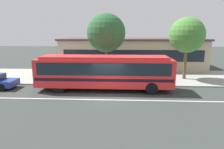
% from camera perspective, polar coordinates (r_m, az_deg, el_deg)
% --- Properties ---
extents(ground_plane, '(120.00, 120.00, 0.00)m').
position_cam_1_polar(ground_plane, '(16.08, -1.00, -6.13)').
color(ground_plane, '#343A38').
extents(sidewalk_slab, '(60.00, 8.00, 0.12)m').
position_cam_1_polar(sidewalk_slab, '(23.01, 0.28, -0.57)').
color(sidewalk_slab, '#9D9B93').
rests_on(sidewalk_slab, ground_plane).
extents(lane_stripe_center, '(56.00, 0.16, 0.01)m').
position_cam_1_polar(lane_stripe_center, '(15.32, -1.22, -7.03)').
color(lane_stripe_center, silver).
rests_on(lane_stripe_center, ground_plane).
extents(transit_bus, '(11.46, 2.51, 2.96)m').
position_cam_1_polar(transit_bus, '(17.48, -2.10, 1.11)').
color(transit_bus, red).
rests_on(transit_bus, ground_plane).
extents(pedestrian_waiting_near_sign, '(0.41, 0.41, 1.64)m').
position_cam_1_polar(pedestrian_waiting_near_sign, '(19.46, 8.33, 0.12)').
color(pedestrian_waiting_near_sign, navy).
rests_on(pedestrian_waiting_near_sign, sidewalk_slab).
extents(bus_stop_sign, '(0.08, 0.44, 2.49)m').
position_cam_1_polar(bus_stop_sign, '(19.60, 10.49, 2.05)').
color(bus_stop_sign, gray).
rests_on(bus_stop_sign, sidewalk_slab).
extents(street_tree_near_stop, '(3.88, 3.88, 6.69)m').
position_cam_1_polar(street_tree_near_stop, '(21.02, -1.64, 11.45)').
color(street_tree_near_stop, brown).
rests_on(street_tree_near_stop, sidewalk_slab).
extents(street_tree_mid_block, '(3.61, 3.61, 6.34)m').
position_cam_1_polar(street_tree_mid_block, '(22.56, 20.08, 10.20)').
color(street_tree_mid_block, brown).
rests_on(street_tree_mid_block, sidewalk_slab).
extents(station_building, '(18.90, 8.55, 4.13)m').
position_cam_1_polar(station_building, '(29.19, 5.43, 5.95)').
color(station_building, tan).
rests_on(station_building, ground_plane).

